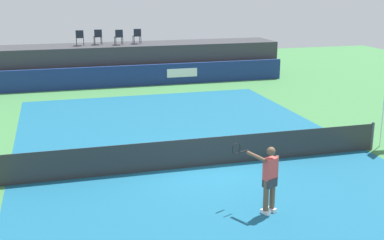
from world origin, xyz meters
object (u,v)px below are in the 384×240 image
object	(u,v)px
spectator_chair_center	(119,36)
tennis_player	(269,177)
spectator_chair_far_left	(80,37)
net_post_far	(372,136)
spectator_chair_left	(98,36)
tennis_ball	(140,145)
spectator_chair_right	(137,35)

from	to	relation	value
spectator_chair_center	tennis_player	distance (m)	18.77
spectator_chair_far_left	net_post_far	xyz separation A→B (m)	(9.01, -15.20, -2.19)
spectator_chair_center	tennis_player	xyz separation A→B (m)	(1.21, -18.65, -1.73)
spectator_chair_left	tennis_player	distance (m)	19.30
spectator_chair_center	tennis_ball	bearing A→B (deg)	-94.52
spectator_chair_center	tennis_ball	xyz separation A→B (m)	(-0.98, -12.34, -2.66)
spectator_chair_far_left	tennis_player	size ratio (longest dim) A/B	0.50
net_post_far	spectator_chair_far_left	bearing A→B (deg)	120.66
spectator_chair_center	tennis_player	bearing A→B (deg)	-86.29
spectator_chair_far_left	tennis_ball	distance (m)	12.89
tennis_player	tennis_ball	world-z (taller)	tennis_player
spectator_chair_far_left	tennis_player	xyz separation A→B (m)	(3.42, -18.86, -1.73)
spectator_chair_left	net_post_far	size ratio (longest dim) A/B	0.89
spectator_chair_left	net_post_far	bearing A→B (deg)	-62.68
spectator_chair_center	tennis_player	size ratio (longest dim) A/B	0.50
spectator_chair_right	tennis_ball	bearing A→B (deg)	-99.44
net_post_far	tennis_ball	bearing A→B (deg)	161.22
spectator_chair_far_left	net_post_far	bearing A→B (deg)	-59.34
spectator_chair_right	net_post_far	bearing A→B (deg)	-69.57
spectator_chair_center	net_post_far	size ratio (longest dim) A/B	0.89
spectator_chair_center	net_post_far	world-z (taller)	spectator_chair_center
tennis_player	tennis_ball	size ratio (longest dim) A/B	26.03
spectator_chair_center	tennis_ball	size ratio (longest dim) A/B	13.06
spectator_chair_left	spectator_chair_right	xyz separation A→B (m)	(2.28, -0.17, 0.00)
spectator_chair_right	tennis_ball	distance (m)	13.04
tennis_ball	spectator_chair_center	bearing A→B (deg)	85.48
spectator_chair_far_left	tennis_player	world-z (taller)	spectator_chair_far_left
spectator_chair_left	tennis_player	size ratio (longest dim) A/B	0.50
spectator_chair_right	spectator_chair_left	bearing A→B (deg)	175.79
spectator_chair_center	tennis_player	world-z (taller)	spectator_chair_center
spectator_chair_right	tennis_ball	size ratio (longest dim) A/B	13.06
spectator_chair_far_left	spectator_chair_right	size ratio (longest dim) A/B	1.00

